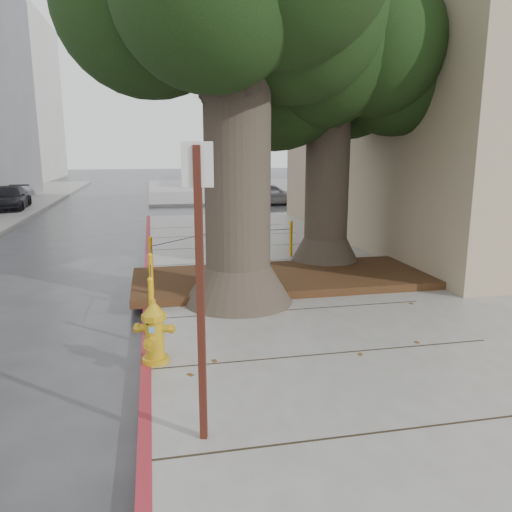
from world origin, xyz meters
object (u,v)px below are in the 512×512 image
Objects in this scene: car_red at (414,190)px; car_dark at (8,199)px; fire_hydrant at (154,332)px; car_silver at (270,194)px; signpost at (200,279)px.

car_dark is at bearing 85.58° from car_red.
fire_hydrant is 20.70m from car_silver.
car_silver is at bearing 83.59° from car_red.
car_red is (8.30, -0.32, 0.09)m from car_silver.
fire_hydrant is at bearing 162.68° from car_silver.
car_silver is 8.30m from car_red.
car_red is at bearing -91.87° from car_silver.
signpost reaches higher than car_silver.
fire_hydrant is 0.21× the size of car_dark.
car_silver is (5.82, 21.67, -1.20)m from signpost.
fire_hydrant is at bearing 138.90° from car_red.
car_silver reaches higher than fire_hydrant.
car_silver is 13.00m from car_dark.
car_silver is at bearing 90.56° from signpost.
signpost is at bearing -61.44° from fire_hydrant.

